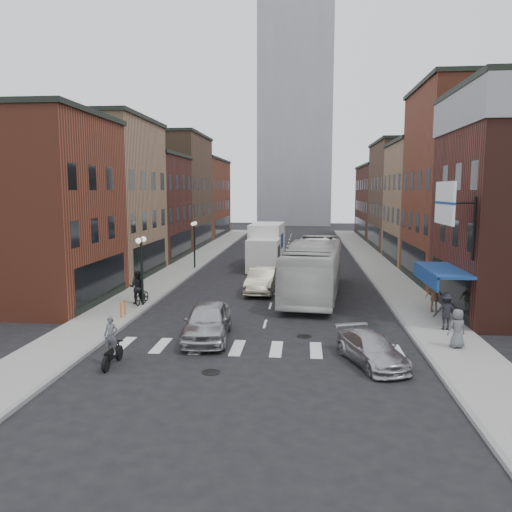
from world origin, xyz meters
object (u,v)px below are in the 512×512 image
at_px(streetlamp_far, 194,236).
at_px(box_truck, 266,246).
at_px(parked_bicycle, 142,296).
at_px(transit_bus, 314,268).
at_px(streetlamp_near, 142,258).
at_px(motorcycle_rider, 111,343).
at_px(ped_right_a, 446,311).
at_px(ped_left_solo, 137,287).
at_px(bike_rack, 123,309).
at_px(ped_right_c, 457,328).
at_px(ped_right_b, 435,298).
at_px(billboard_sign, 447,204).
at_px(curb_car, 372,349).
at_px(sedan_left_near, 207,321).
at_px(sedan_left_far, 262,280).

xyz_separation_m(streetlamp_far, box_truck, (6.03, 1.79, -1.03)).
bearing_deg(parked_bicycle, transit_bus, 26.25).
height_order(streetlamp_near, streetlamp_far, same).
bearing_deg(motorcycle_rider, ped_right_a, 24.48).
bearing_deg(ped_left_solo, bike_rack, 89.07).
bearing_deg(ped_right_a, ped_right_c, 81.95).
height_order(box_truck, motorcycle_rider, box_truck).
bearing_deg(ped_right_b, streetlamp_near, 19.60).
relative_size(billboard_sign, curb_car, 0.91).
distance_m(motorcycle_rider, transit_bus, 16.27).
relative_size(streetlamp_far, sedan_left_near, 0.83).
relative_size(curb_car, parked_bicycle, 2.22).
bearing_deg(ped_left_solo, sedan_left_far, -151.45).
height_order(motorcycle_rider, transit_bus, transit_bus).
relative_size(bike_rack, ped_right_c, 0.48).
relative_size(sedan_left_far, ped_left_solo, 2.57).
bearing_deg(billboard_sign, transit_bus, 127.03).
height_order(box_truck, transit_bus, box_truck).
height_order(motorcycle_rider, curb_car, motorcycle_rider).
distance_m(curb_car, ped_left_solo, 15.21).
xyz_separation_m(sedan_left_near, ped_left_solo, (-5.38, 6.11, 0.29)).
xyz_separation_m(box_truck, ped_right_a, (10.11, -19.50, -0.83)).
distance_m(ped_right_a, ped_right_b, 3.54).
relative_size(curb_car, ped_right_b, 2.54).
bearing_deg(ped_right_a, sedan_left_near, 8.73).
bearing_deg(sedan_left_near, ped_right_c, -7.77).
bearing_deg(sedan_left_far, ped_right_b, -24.11).
distance_m(sedan_left_near, ped_right_a, 11.38).
xyz_separation_m(billboard_sign, transit_bus, (-5.96, 7.90, -4.33)).
height_order(sedan_left_far, ped_right_b, ped_right_b).
height_order(billboard_sign, ped_right_c, billboard_sign).
xyz_separation_m(curb_car, parked_bicycle, (-12.13, 8.72, 0.04)).
bearing_deg(streetlamp_near, sedan_left_near, -49.61).
bearing_deg(billboard_sign, parked_bicycle, 166.93).
bearing_deg(parked_bicycle, sedan_left_near, -46.28).
distance_m(curb_car, ped_right_c, 4.32).
bearing_deg(motorcycle_rider, streetlamp_near, 102.96).
xyz_separation_m(parked_bicycle, ped_right_a, (16.24, -3.94, 0.42)).
bearing_deg(bike_rack, transit_bus, 34.79).
distance_m(sedan_left_near, sedan_left_far, 10.86).
relative_size(streetlamp_near, transit_bus, 0.32).
height_order(billboard_sign, streetlamp_near, billboard_sign).
distance_m(transit_bus, sedan_left_near, 11.46).
bearing_deg(ped_left_solo, parked_bicycle, 169.14).
bearing_deg(curb_car, sedan_left_far, 92.23).
bearing_deg(curb_car, bike_rack, 134.83).
relative_size(transit_bus, sedan_left_far, 2.56).
bearing_deg(sedan_left_near, ped_right_b, 21.89).
bearing_deg(bike_rack, motorcycle_rider, -72.90).
height_order(billboard_sign, sedan_left_near, billboard_sign).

